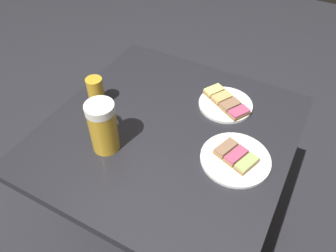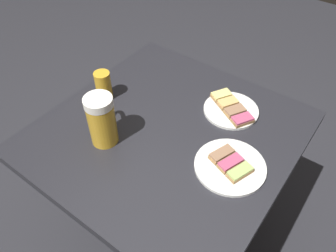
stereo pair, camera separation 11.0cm
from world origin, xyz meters
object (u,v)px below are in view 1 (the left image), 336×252
Objects in this scene: beer_mug at (103,126)px; plate_far at (226,103)px; beer_glass_small at (96,92)px; plate_near at (236,158)px.

plate_far is at bearing 143.75° from beer_mug.
beer_glass_small is (0.21, -0.42, 0.04)m from plate_far.
beer_mug is at bearing -36.25° from plate_far.
plate_near is 0.54m from beer_glass_small.
plate_near is at bearing 28.17° from plate_far.
plate_far is 1.11× the size of beer_mug.
beer_glass_small is at bearing -135.50° from beer_mug.
plate_near is 0.42m from beer_mug.
plate_near is at bearing 109.81° from beer_mug.
plate_near is 0.25m from plate_far.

